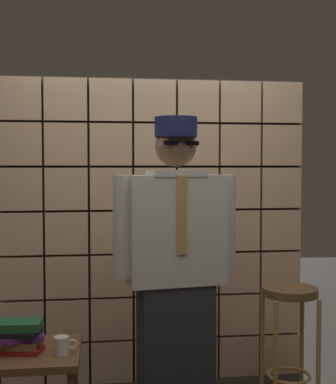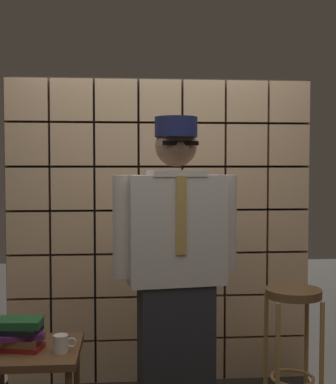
{
  "view_description": "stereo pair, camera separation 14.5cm",
  "coord_description": "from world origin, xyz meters",
  "px_view_note": "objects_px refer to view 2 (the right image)",
  "views": [
    {
      "loc": [
        -0.38,
        -2.45,
        1.54
      ],
      "look_at": [
        -0.01,
        0.48,
        1.39
      ],
      "focal_mm": 49.49,
      "sensor_mm": 36.0,
      "label": 1
    },
    {
      "loc": [
        -0.24,
        -2.47,
        1.54
      ],
      "look_at": [
        -0.01,
        0.48,
        1.39
      ],
      "focal_mm": 49.49,
      "sensor_mm": 36.0,
      "label": 2
    }
  ],
  "objects_px": {
    "bar_stool": "(293,322)",
    "side_table": "(32,361)",
    "coffee_mug": "(61,344)",
    "book_stack": "(21,334)",
    "standing_person": "(176,271)"
  },
  "relations": [
    {
      "from": "bar_stool",
      "to": "side_table",
      "type": "bearing_deg",
      "value": -171.82
    },
    {
      "from": "side_table",
      "to": "coffee_mug",
      "type": "relative_size",
      "value": 4.29
    },
    {
      "from": "bar_stool",
      "to": "coffee_mug",
      "type": "relative_size",
      "value": 6.27
    },
    {
      "from": "bar_stool",
      "to": "side_table",
      "type": "distance_m",
      "value": 1.55
    },
    {
      "from": "book_stack",
      "to": "coffee_mug",
      "type": "relative_size",
      "value": 2.12
    },
    {
      "from": "standing_person",
      "to": "book_stack",
      "type": "bearing_deg",
      "value": 177.55
    },
    {
      "from": "standing_person",
      "to": "bar_stool",
      "type": "distance_m",
      "value": 0.83
    },
    {
      "from": "bar_stool",
      "to": "book_stack",
      "type": "bearing_deg",
      "value": -171.58
    },
    {
      "from": "book_stack",
      "to": "side_table",
      "type": "bearing_deg",
      "value": 14.96
    },
    {
      "from": "side_table",
      "to": "book_stack",
      "type": "xyz_separation_m",
      "value": [
        -0.05,
        -0.01,
        0.16
      ]
    },
    {
      "from": "side_table",
      "to": "book_stack",
      "type": "bearing_deg",
      "value": -165.04
    },
    {
      "from": "standing_person",
      "to": "book_stack",
      "type": "relative_size",
      "value": 6.79
    },
    {
      "from": "standing_person",
      "to": "side_table",
      "type": "bearing_deg",
      "value": 176.87
    },
    {
      "from": "standing_person",
      "to": "side_table",
      "type": "distance_m",
      "value": 0.93
    },
    {
      "from": "bar_stool",
      "to": "side_table",
      "type": "height_order",
      "value": "bar_stool"
    }
  ]
}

